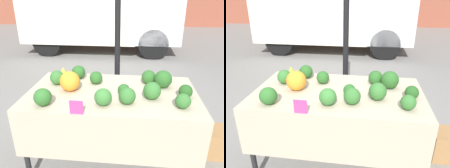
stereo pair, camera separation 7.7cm
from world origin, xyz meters
TOP-DOWN VIEW (x-y plane):
  - ground_plane at (0.00, 0.00)m, footprint 40.00×40.00m
  - tent_pole at (-0.01, 0.74)m, footprint 0.07×0.07m
  - parked_truck at (-0.93, 4.79)m, footprint 4.39×2.04m
  - market_table at (0.00, -0.06)m, footprint 1.66×0.94m
  - orange_cauliflower at (-0.41, -0.02)m, footprint 0.20×0.20m
  - romanesco_head at (-0.59, 0.32)m, footprint 0.16×0.16m
  - broccoli_head_0 at (0.69, -0.06)m, footprint 0.13×0.13m
  - broccoli_head_1 at (-0.59, 0.12)m, footprint 0.15×0.15m
  - broccoli_head_2 at (0.50, 0.15)m, footprint 0.18×0.18m
  - broccoli_head_3 at (-0.41, 0.31)m, footprint 0.15×0.15m
  - broccoli_head_4 at (0.12, -0.08)m, footprint 0.12×0.12m
  - broccoli_head_5 at (0.16, -0.24)m, footprint 0.15×0.15m
  - broccoli_head_6 at (-0.05, -0.28)m, footprint 0.15×0.15m
  - broccoli_head_7 at (0.63, -0.27)m, footprint 0.13×0.13m
  - broccoli_head_8 at (-0.56, -0.34)m, footprint 0.15×0.15m
  - broccoli_head_9 at (0.38, -0.12)m, footprint 0.16×0.16m
  - broccoli_head_10 at (0.36, 0.24)m, footprint 0.15×0.15m
  - broccoli_head_11 at (-0.19, 0.18)m, footprint 0.14×0.14m
  - price_sign at (-0.24, -0.45)m, footprint 0.11×0.01m

SIDE VIEW (x-z plane):
  - ground_plane at x=0.00m, z-range 0.00..0.00m
  - market_table at x=0.00m, z-range 0.31..1.12m
  - broccoli_head_4 at x=0.12m, z-range 0.81..0.93m
  - price_sign at x=-0.24m, z-range 0.81..0.93m
  - romanesco_head at x=-0.59m, z-range 0.81..0.94m
  - broccoli_head_0 at x=0.69m, z-range 0.81..0.94m
  - broccoli_head_7 at x=0.63m, z-range 0.81..0.94m
  - broccoli_head_11 at x=-0.19m, z-range 0.81..0.95m
  - broccoli_head_10 at x=0.36m, z-range 0.81..0.96m
  - broccoli_head_5 at x=0.16m, z-range 0.81..0.96m
  - broccoli_head_3 at x=-0.41m, z-range 0.81..0.96m
  - broccoli_head_1 at x=-0.59m, z-range 0.81..0.96m
  - broccoli_head_6 at x=-0.05m, z-range 0.81..0.96m
  - broccoli_head_8 at x=-0.56m, z-range 0.81..0.97m
  - broccoli_head_9 at x=0.38m, z-range 0.81..0.97m
  - broccoli_head_2 at x=0.50m, z-range 0.81..0.99m
  - orange_cauliflower at x=-0.41m, z-range 0.81..1.01m
  - tent_pole at x=-0.01m, z-range 0.00..2.41m
  - parked_truck at x=-0.93m, z-range 0.09..2.67m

